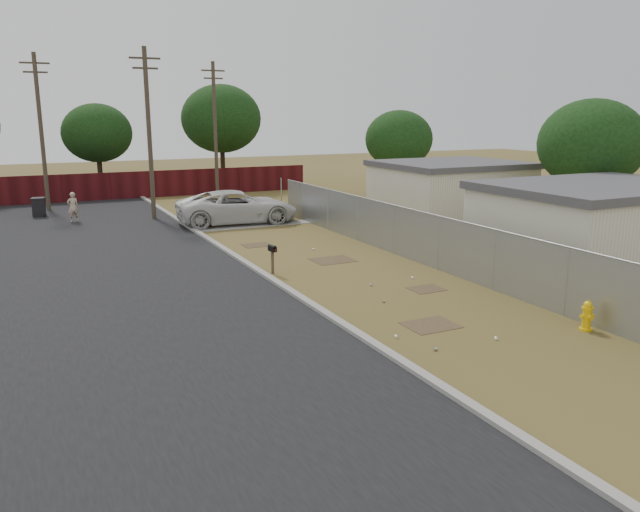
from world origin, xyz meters
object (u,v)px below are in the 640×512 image
trash_bin (39,207)px  pedestrian (73,207)px  mailbox (272,251)px  pickup_truck (237,207)px  fire_hydrant (587,316)px

trash_bin → pedestrian: bearing=-59.6°
mailbox → pedestrian: (-5.43, 14.78, -0.05)m
pickup_truck → trash_bin: 11.53m
mailbox → pickup_truck: pickup_truck is taller
mailbox → trash_bin: 18.81m
pedestrian → trash_bin: size_ratio=1.50×
fire_hydrant → trash_bin: trash_bin is taller
mailbox → pedestrian: bearing=110.2°
pedestrian → trash_bin: 3.12m
mailbox → pickup_truck: (2.24, 10.56, 0.03)m
pickup_truck → pedestrian: (-7.67, 4.21, -0.07)m
mailbox → pickup_truck: size_ratio=0.17×
mailbox → pickup_truck: 10.80m
pickup_truck → pedestrian: size_ratio=3.93×
fire_hydrant → pickup_truck: bearing=98.8°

